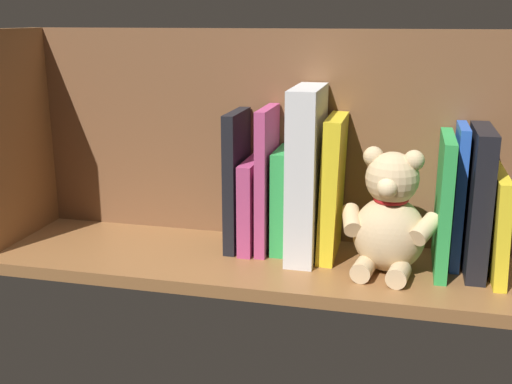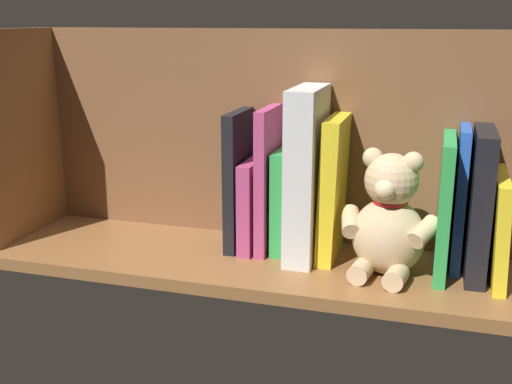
{
  "view_description": "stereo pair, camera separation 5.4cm",
  "coord_description": "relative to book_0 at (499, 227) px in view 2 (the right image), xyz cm",
  "views": [
    {
      "loc": [
        -24.68,
        101.75,
        41.06
      ],
      "look_at": [
        0.0,
        0.0,
        11.82
      ],
      "focal_mm": 44.01,
      "sensor_mm": 36.0,
      "label": 1
    },
    {
      "loc": [
        -29.86,
        100.35,
        41.06
      ],
      "look_at": [
        0.0,
        0.0,
        11.82
      ],
      "focal_mm": 44.01,
      "sensor_mm": 36.0,
      "label": 2
    }
  ],
  "objects": [
    {
      "name": "book_5",
      "position": [
        36.15,
        -3.06,
        0.69
      ],
      "size": [
        2.73,
        11.18,
        18.57
      ],
      "primitive_type": "cube",
      "color": "green",
      "rests_on": "ground_plane"
    },
    {
      "name": "book_8",
      "position": [
        44.69,
        -2.49,
        3.93
      ],
      "size": [
        2.09,
        12.32,
        25.05
      ],
      "primitive_type": "cube",
      "color": "black",
      "rests_on": "ground_plane"
    },
    {
      "name": "book_0",
      "position": [
        0.0,
        0.0,
        0.0
      ],
      "size": [
        2.62,
        17.29,
        17.25
      ],
      "primitive_type": "cube",
      "rotation": [
        0.0,
        0.04,
        0.0
      ],
      "color": "yellow",
      "rests_on": "ground_plane"
    },
    {
      "name": "book_7",
      "position": [
        41.83,
        -2.25,
        -0.37
      ],
      "size": [
        2.44,
        12.79,
        16.46
      ],
      "primitive_type": "cube",
      "color": "#B23F72",
      "rests_on": "ground_plane"
    },
    {
      "name": "dictionary_thick_white",
      "position": [
        31.73,
        -0.77,
        6.34
      ],
      "size": [
        4.89,
        15.56,
        29.86
      ],
      "primitive_type": "cube",
      "color": "silver",
      "rests_on": "ground_plane"
    },
    {
      "name": "book_1",
      "position": [
        3.19,
        -0.84,
        3.41
      ],
      "size": [
        3.15,
        15.6,
        24.02
      ],
      "primitive_type": "cube",
      "color": "black",
      "rests_on": "ground_plane"
    },
    {
      "name": "book_3",
      "position": [
        8.58,
        -0.36,
        2.74
      ],
      "size": [
        1.96,
        16.58,
        22.66
      ],
      "primitive_type": "cube",
      "color": "green",
      "rests_on": "ground_plane"
    },
    {
      "name": "shelf_back_panel",
      "position": [
        40.02,
        -9.8,
        10.96
      ],
      "size": [
        97.57,
        1.5,
        39.11
      ],
      "primitive_type": "cube",
      "color": "brown",
      "rests_on": "ground_plane"
    },
    {
      "name": "book_4",
      "position": [
        27.23,
        -1.91,
        3.83
      ],
      "size": [
        3.57,
        13.47,
        24.92
      ],
      "primitive_type": "cube",
      "rotation": [
        0.0,
        -0.03,
        0.0
      ],
      "color": "yellow",
      "rests_on": "ground_plane"
    },
    {
      "name": "teddy_bear",
      "position": [
        17.12,
        3.32,
        0.57
      ],
      "size": [
        16.69,
        14.59,
        20.82
      ],
      "rotation": [
        0.0,
        0.0,
        -0.16
      ],
      "color": "#D1B284",
      "rests_on": "ground_plane"
    },
    {
      "name": "book_2",
      "position": [
        6.18,
        -3.06,
        3.4
      ],
      "size": [
        1.63,
        11.18,
        23.99
      ],
      "primitive_type": "cube",
      "color": "blue",
      "rests_on": "ground_plane"
    },
    {
      "name": "book_6",
      "position": [
        39.06,
        -2.43,
        4.37
      ],
      "size": [
        1.89,
        12.44,
        25.92
      ],
      "primitive_type": "cube",
      "color": "#B23F72",
      "rests_on": "ground_plane"
    },
    {
      "name": "shelf_side_divider",
      "position": [
        86.81,
        2.07,
        10.96
      ],
      "size": [
        2.4,
        22.22,
        39.11
      ],
      "primitive_type": "cube",
      "color": "brown",
      "rests_on": "ground_plane"
    },
    {
      "name": "ground_plane",
      "position": [
        40.02,
        2.07,
        -9.69
      ],
      "size": [
        97.57,
        28.22,
        2.2
      ],
      "primitive_type": "cube",
      "color": "brown"
    }
  ]
}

